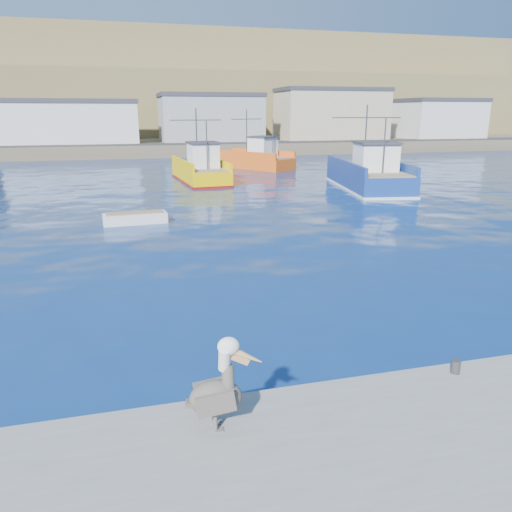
{
  "coord_description": "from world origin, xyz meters",
  "views": [
    {
      "loc": [
        -3.6,
        -11.57,
        5.88
      ],
      "look_at": [
        0.48,
        3.76,
        1.31
      ],
      "focal_mm": 35.0,
      "sensor_mm": 36.0,
      "label": 1
    }
  ],
  "objects_px": {
    "trawler_blue": "(369,175)",
    "skiff_far": "(384,168)",
    "pelican": "(219,390)",
    "trawler_yellow_b": "(201,171)",
    "boat_orange": "(255,158)",
    "skiff_mid": "(135,219)"
  },
  "relations": [
    {
      "from": "trawler_blue",
      "to": "pelican",
      "type": "relative_size",
      "value": 7.11
    },
    {
      "from": "trawler_blue",
      "to": "skiff_far",
      "type": "bearing_deg",
      "value": 56.2
    },
    {
      "from": "trawler_yellow_b",
      "to": "trawler_blue",
      "type": "relative_size",
      "value": 0.82
    },
    {
      "from": "trawler_yellow_b",
      "to": "trawler_blue",
      "type": "height_order",
      "value": "trawler_blue"
    },
    {
      "from": "skiff_mid",
      "to": "trawler_yellow_b",
      "type": "bearing_deg",
      "value": 69.22
    },
    {
      "from": "trawler_yellow_b",
      "to": "pelican",
      "type": "relative_size",
      "value": 5.81
    },
    {
      "from": "skiff_far",
      "to": "boat_orange",
      "type": "bearing_deg",
      "value": 156.44
    },
    {
      "from": "trawler_yellow_b",
      "to": "skiff_far",
      "type": "relative_size",
      "value": 2.75
    },
    {
      "from": "trawler_blue",
      "to": "skiff_far",
      "type": "height_order",
      "value": "trawler_blue"
    },
    {
      "from": "trawler_yellow_b",
      "to": "skiff_far",
      "type": "bearing_deg",
      "value": 11.05
    },
    {
      "from": "boat_orange",
      "to": "pelican",
      "type": "bearing_deg",
      "value": -105.57
    },
    {
      "from": "skiff_far",
      "to": "pelican",
      "type": "height_order",
      "value": "pelican"
    },
    {
      "from": "boat_orange",
      "to": "trawler_blue",
      "type": "bearing_deg",
      "value": -73.99
    },
    {
      "from": "trawler_yellow_b",
      "to": "skiff_far",
      "type": "xyz_separation_m",
      "value": [
        20.08,
        3.92,
        -0.72
      ]
    },
    {
      "from": "pelican",
      "to": "trawler_blue",
      "type": "bearing_deg",
      "value": 58.47
    },
    {
      "from": "trawler_blue",
      "to": "skiff_far",
      "type": "xyz_separation_m",
      "value": [
        7.73,
        11.54,
        -0.82
      ]
    },
    {
      "from": "trawler_yellow_b",
      "to": "boat_orange",
      "type": "relative_size",
      "value": 1.05
    },
    {
      "from": "trawler_blue",
      "to": "skiff_far",
      "type": "relative_size",
      "value": 3.36
    },
    {
      "from": "trawler_blue",
      "to": "pelican",
      "type": "bearing_deg",
      "value": -121.53
    },
    {
      "from": "skiff_far",
      "to": "pelican",
      "type": "distance_m",
      "value": 47.67
    },
    {
      "from": "trawler_blue",
      "to": "boat_orange",
      "type": "relative_size",
      "value": 1.28
    },
    {
      "from": "skiff_far",
      "to": "pelican",
      "type": "relative_size",
      "value": 2.12
    }
  ]
}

